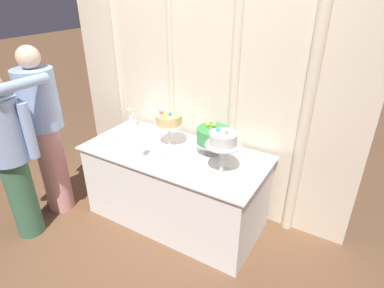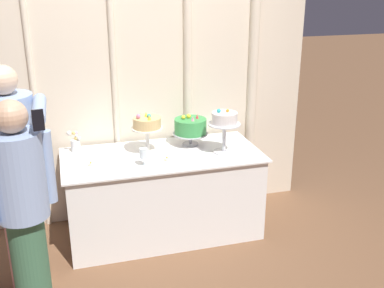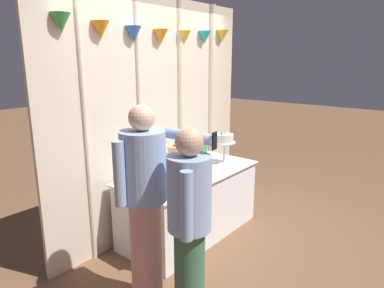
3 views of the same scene
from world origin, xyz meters
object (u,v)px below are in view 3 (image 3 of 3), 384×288
(guest_man_dark_suit, at_px, (189,222))
(cake_display_leftmost, at_px, (178,151))
(tealight_far_left, at_px, (158,188))
(guest_girl_blue_dress, at_px, (145,201))
(tealight_near_left, at_px, (201,173))
(wine_glass, at_px, (194,171))
(cake_display_rightmost, at_px, (224,141))
(cake_display_center, at_px, (195,150))
(flower_vase, at_px, (126,176))
(cake_table, at_px, (190,203))

(guest_man_dark_suit, bearing_deg, cake_display_leftmost, 44.49)
(tealight_far_left, bearing_deg, cake_display_leftmost, 18.88)
(guest_girl_blue_dress, bearing_deg, tealight_near_left, 16.06)
(wine_glass, height_order, tealight_far_left, wine_glass)
(cake_display_rightmost, distance_m, guest_girl_blue_dress, 1.68)
(wine_glass, xyz_separation_m, tealight_near_left, (0.20, 0.06, -0.09))
(tealight_far_left, xyz_separation_m, guest_girl_blue_dress, (-0.52, -0.38, 0.15))
(cake_display_center, relative_size, guest_man_dark_suit, 0.21)
(cake_display_leftmost, height_order, flower_vase, cake_display_leftmost)
(cake_display_leftmost, bearing_deg, cake_display_rightmost, -16.34)
(tealight_near_left, height_order, guest_girl_blue_dress, guest_girl_blue_dress)
(cake_table, bearing_deg, tealight_near_left, -86.24)
(cake_display_rightmost, relative_size, guest_girl_blue_dress, 0.24)
(cake_display_leftmost, xyz_separation_m, cake_display_center, (0.40, 0.09, -0.08))
(wine_glass, height_order, tealight_near_left, wine_glass)
(flower_vase, bearing_deg, guest_girl_blue_dress, -120.39)
(cake_display_center, bearing_deg, tealight_far_left, -164.16)
(guest_man_dark_suit, bearing_deg, wine_glass, 37.03)
(cake_display_leftmost, bearing_deg, cake_table, -37.03)
(cake_display_rightmost, bearing_deg, flower_vase, 163.32)
(cake_display_leftmost, xyz_separation_m, cake_display_rightmost, (0.62, -0.18, 0.03))
(wine_glass, bearing_deg, flower_vase, 137.42)
(cake_display_center, relative_size, cake_display_rightmost, 0.80)
(cake_display_center, bearing_deg, guest_girl_blue_dress, -155.86)
(cake_display_rightmost, relative_size, flower_vase, 2.03)
(wine_glass, distance_m, guest_girl_blue_dress, 0.97)
(cake_display_rightmost, height_order, tealight_near_left, cake_display_rightmost)
(cake_display_center, height_order, guest_girl_blue_dress, guest_girl_blue_dress)
(flower_vase, xyz_separation_m, tealight_near_left, (0.70, -0.40, -0.07))
(cake_display_leftmost, relative_size, cake_display_rightmost, 0.91)
(cake_display_leftmost, height_order, cake_display_center, cake_display_leftmost)
(guest_man_dark_suit, bearing_deg, cake_display_rightmost, 25.63)
(cake_display_leftmost, distance_m, cake_display_rightmost, 0.65)
(cake_table, relative_size, cake_display_center, 5.37)
(tealight_far_left, bearing_deg, cake_table, 8.42)
(cake_display_leftmost, height_order, tealight_far_left, cake_display_leftmost)
(cake_table, distance_m, cake_display_center, 0.63)
(cake_display_rightmost, bearing_deg, tealight_near_left, -175.25)
(tealight_near_left, bearing_deg, tealight_far_left, 174.70)
(cake_display_leftmost, distance_m, guest_man_dark_suit, 1.35)
(cake_display_rightmost, bearing_deg, guest_girl_blue_dress, -167.34)
(cake_display_leftmost, xyz_separation_m, wine_glass, (-0.08, -0.28, -0.14))
(tealight_far_left, bearing_deg, wine_glass, -15.66)
(flower_vase, bearing_deg, tealight_far_left, -74.53)
(guest_man_dark_suit, bearing_deg, guest_girl_blue_dress, 98.72)
(cake_display_center, relative_size, tealight_near_left, 6.49)
(cake_display_center, bearing_deg, flower_vase, 174.55)
(flower_vase, xyz_separation_m, guest_girl_blue_dress, (-0.43, -0.73, 0.08))
(cake_table, relative_size, guest_girl_blue_dress, 1.02)
(guest_girl_blue_dress, bearing_deg, cake_table, 22.75)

